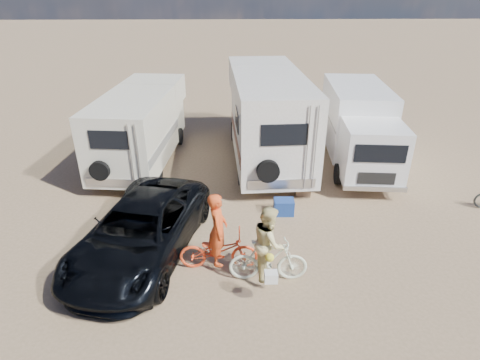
{
  "coord_description": "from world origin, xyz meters",
  "views": [
    {
      "loc": [
        -1.44,
        -7.51,
        6.45
      ],
      "look_at": [
        -1.18,
        2.66,
        1.3
      ],
      "focal_mm": 29.69,
      "sensor_mm": 36.0,
      "label": 1
    }
  ],
  "objects_px": {
    "rider_man": "(218,235)",
    "rider_woman": "(269,248)",
    "bike_man": "(218,250)",
    "rv_main": "(267,118)",
    "rv_left": "(141,128)",
    "cooler": "(284,207)",
    "crate": "(304,188)",
    "dark_suv": "(141,231)",
    "box_truck": "(359,129)",
    "bike_woman": "(268,260)"
  },
  "relations": [
    {
      "from": "rider_man",
      "to": "cooler",
      "type": "distance_m",
      "value": 3.24
    },
    {
      "from": "box_truck",
      "to": "bike_woman",
      "type": "relative_size",
      "value": 3.29
    },
    {
      "from": "box_truck",
      "to": "cooler",
      "type": "distance_m",
      "value": 5.08
    },
    {
      "from": "rv_main",
      "to": "bike_woman",
      "type": "relative_size",
      "value": 3.87
    },
    {
      "from": "rv_main",
      "to": "crate",
      "type": "height_order",
      "value": "rv_main"
    },
    {
      "from": "rv_left",
      "to": "crate",
      "type": "height_order",
      "value": "rv_left"
    },
    {
      "from": "rv_main",
      "to": "rv_left",
      "type": "relative_size",
      "value": 1.15
    },
    {
      "from": "crate",
      "to": "bike_woman",
      "type": "bearing_deg",
      "value": -110.72
    },
    {
      "from": "rider_woman",
      "to": "rv_left",
      "type": "bearing_deg",
      "value": 32.56
    },
    {
      "from": "rider_woman",
      "to": "rv_main",
      "type": "bearing_deg",
      "value": -2.93
    },
    {
      "from": "bike_man",
      "to": "rider_man",
      "type": "relative_size",
      "value": 1.02
    },
    {
      "from": "crate",
      "to": "cooler",
      "type": "bearing_deg",
      "value": -123.92
    },
    {
      "from": "box_truck",
      "to": "rider_man",
      "type": "distance_m",
      "value": 8.11
    },
    {
      "from": "cooler",
      "to": "dark_suv",
      "type": "bearing_deg",
      "value": -152.89
    },
    {
      "from": "box_truck",
      "to": "crate",
      "type": "relative_size",
      "value": 12.48
    },
    {
      "from": "rv_main",
      "to": "rv_left",
      "type": "distance_m",
      "value": 4.84
    },
    {
      "from": "bike_woman",
      "to": "bike_man",
      "type": "bearing_deg",
      "value": 69.1
    },
    {
      "from": "box_truck",
      "to": "rider_man",
      "type": "bearing_deg",
      "value": -124.79
    },
    {
      "from": "box_truck",
      "to": "rider_man",
      "type": "xyz_separation_m",
      "value": [
        -5.2,
        -6.2,
        -0.47
      ]
    },
    {
      "from": "crate",
      "to": "rider_man",
      "type": "bearing_deg",
      "value": -126.57
    },
    {
      "from": "dark_suv",
      "to": "rider_woman",
      "type": "bearing_deg",
      "value": -5.4
    },
    {
      "from": "dark_suv",
      "to": "rider_man",
      "type": "relative_size",
      "value": 2.74
    },
    {
      "from": "rv_main",
      "to": "rider_man",
      "type": "bearing_deg",
      "value": -107.32
    },
    {
      "from": "rv_left",
      "to": "rider_man",
      "type": "relative_size",
      "value": 3.28
    },
    {
      "from": "box_truck",
      "to": "cooler",
      "type": "bearing_deg",
      "value": -126.18
    },
    {
      "from": "rv_left",
      "to": "crate",
      "type": "xyz_separation_m",
      "value": [
        5.86,
        -2.85,
        -1.18
      ]
    },
    {
      "from": "bike_man",
      "to": "bike_woman",
      "type": "distance_m",
      "value": 1.28
    },
    {
      "from": "bike_man",
      "to": "rider_woman",
      "type": "bearing_deg",
      "value": -111.56
    },
    {
      "from": "bike_man",
      "to": "bike_woman",
      "type": "bearing_deg",
      "value": -111.56
    },
    {
      "from": "rv_main",
      "to": "bike_man",
      "type": "distance_m",
      "value": 7.04
    },
    {
      "from": "rider_man",
      "to": "cooler",
      "type": "bearing_deg",
      "value": -36.91
    },
    {
      "from": "rv_main",
      "to": "box_truck",
      "type": "relative_size",
      "value": 1.18
    },
    {
      "from": "rv_main",
      "to": "cooler",
      "type": "bearing_deg",
      "value": -90.15
    },
    {
      "from": "bike_man",
      "to": "cooler",
      "type": "xyz_separation_m",
      "value": [
        1.94,
        2.49,
        -0.27
      ]
    },
    {
      "from": "dark_suv",
      "to": "rv_main",
      "type": "bearing_deg",
      "value": 71.97
    },
    {
      "from": "box_truck",
      "to": "bike_woman",
      "type": "distance_m",
      "value": 7.85
    },
    {
      "from": "rv_main",
      "to": "rv_left",
      "type": "bearing_deg",
      "value": 178.63
    },
    {
      "from": "rider_man",
      "to": "crate",
      "type": "distance_m",
      "value": 4.73
    },
    {
      "from": "rv_left",
      "to": "rv_main",
      "type": "bearing_deg",
      "value": 6.79
    },
    {
      "from": "crate",
      "to": "box_truck",
      "type": "bearing_deg",
      "value": 45.35
    },
    {
      "from": "rv_left",
      "to": "dark_suv",
      "type": "relative_size",
      "value": 1.2
    },
    {
      "from": "rider_woman",
      "to": "crate",
      "type": "bearing_deg",
      "value": -19.13
    },
    {
      "from": "box_truck",
      "to": "rider_woman",
      "type": "distance_m",
      "value": 7.82
    },
    {
      "from": "rider_woman",
      "to": "cooler",
      "type": "relative_size",
      "value": 3.03
    },
    {
      "from": "rider_man",
      "to": "rider_woman",
      "type": "bearing_deg",
      "value": -111.56
    },
    {
      "from": "bike_woman",
      "to": "rider_woman",
      "type": "distance_m",
      "value": 0.35
    },
    {
      "from": "rv_left",
      "to": "bike_woman",
      "type": "height_order",
      "value": "rv_left"
    },
    {
      "from": "rv_main",
      "to": "bike_man",
      "type": "bearing_deg",
      "value": -107.32
    },
    {
      "from": "bike_man",
      "to": "cooler",
      "type": "distance_m",
      "value": 3.17
    },
    {
      "from": "rider_man",
      "to": "rider_woman",
      "type": "xyz_separation_m",
      "value": [
        1.18,
        -0.49,
        -0.04
      ]
    }
  ]
}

